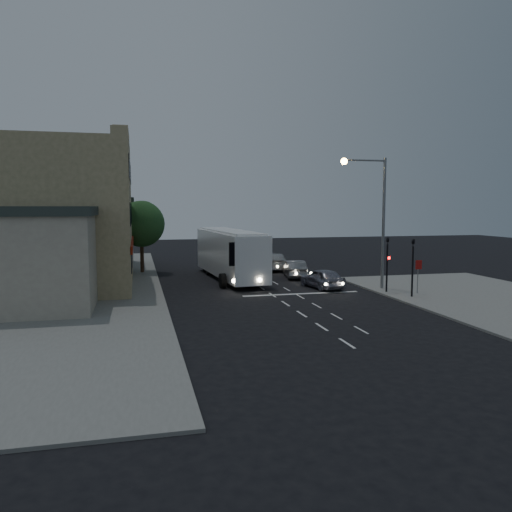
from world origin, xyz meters
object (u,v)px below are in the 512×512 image
object	(u,v)px
car_sedan_a	(295,269)
traffic_signal_main	(387,258)
tour_bus	(230,253)
car_suv	(322,278)
streetlight	(375,208)
car_sedan_b	(276,262)
regulatory_sign	(418,271)
car_sedan_c	(266,257)
street_tree	(141,222)
traffic_signal_side	(413,260)

from	to	relation	value
car_sedan_a	traffic_signal_main	size ratio (longest dim) A/B	1.05
tour_bus	car_suv	xyz separation A→B (m)	(5.57, -6.17, -1.41)
car_suv	streetlight	world-z (taller)	streetlight
car_suv	car_sedan_b	size ratio (longest dim) A/B	0.81
car_suv	regulatory_sign	world-z (taller)	regulatory_sign
car_sedan_c	street_tree	size ratio (longest dim) A/B	0.77
tour_bus	traffic_signal_side	xyz separation A→B (m)	(9.68, -11.17, 0.29)
car_sedan_b	regulatory_sign	distance (m)	15.95
car_suv	car_sedan_b	bearing A→B (deg)	-96.83
car_sedan_a	streetlight	world-z (taller)	streetlight
traffic_signal_main	street_tree	xyz separation A→B (m)	(-15.81, 14.25, 2.08)
streetlight	street_tree	xyz separation A→B (m)	(-15.55, 12.82, -1.23)
car_sedan_b	regulatory_sign	xyz separation A→B (m)	(5.50, -14.95, 0.84)
car_sedan_b	traffic_signal_main	bearing A→B (deg)	118.81
streetlight	car_sedan_a	bearing A→B (deg)	115.26
car_sedan_c	traffic_signal_main	size ratio (longest dim) A/B	1.17
car_sedan_b	regulatory_sign	bearing A→B (deg)	123.76
streetlight	street_tree	distance (m)	20.19
car_suv	car_sedan_a	xyz separation A→B (m)	(-0.25, 5.62, -0.01)
car_sedan_a	traffic_signal_side	size ratio (longest dim) A/B	1.05
tour_bus	car_sedan_b	xyz separation A→B (m)	(5.19, 4.74, -1.37)
car_suv	traffic_signal_main	world-z (taller)	traffic_signal_main
streetlight	car_sedan_b	bearing A→B (deg)	105.79
car_suv	car_sedan_c	distance (m)	16.20
street_tree	tour_bus	bearing A→B (deg)	-36.52
regulatory_sign	car_sedan_b	bearing A→B (deg)	110.18
tour_bus	regulatory_sign	size ratio (longest dim) A/B	5.92
car_sedan_b	car_sedan_c	size ratio (longest dim) A/B	1.09
car_sedan_b	street_tree	size ratio (longest dim) A/B	0.84
streetlight	traffic_signal_main	bearing A→B (deg)	-79.80
car_sedan_c	regulatory_sign	bearing A→B (deg)	116.50
car_sedan_c	street_tree	xyz separation A→B (m)	(-12.50, -4.98, 3.83)
regulatory_sign	street_tree	xyz separation A→B (m)	(-17.51, 15.26, 2.90)
street_tree	car_suv	bearing A→B (deg)	-42.17
car_suv	car_sedan_a	world-z (taller)	car_suv
car_sedan_a	traffic_signal_side	distance (m)	11.61
car_sedan_b	street_tree	bearing A→B (deg)	12.10
car_sedan_b	traffic_signal_main	world-z (taller)	traffic_signal_main
car_sedan_a	car_sedan_b	size ratio (longest dim) A/B	0.83
car_sedan_c	regulatory_sign	distance (m)	20.87
car_sedan_a	traffic_signal_main	world-z (taller)	traffic_signal_main
tour_bus	street_tree	distance (m)	8.82
tour_bus	streetlight	xyz separation A→B (m)	(8.73, -7.77, 3.60)
tour_bus	car_sedan_c	size ratio (longest dim) A/B	2.72
street_tree	car_sedan_c	bearing A→B (deg)	21.72
traffic_signal_main	streetlight	size ratio (longest dim) A/B	0.46
traffic_signal_main	regulatory_sign	bearing A→B (deg)	-30.84
car_sedan_a	car_sedan_c	distance (m)	10.59
tour_bus	traffic_signal_main	bearing A→B (deg)	-50.04
car_suv	streetlight	size ratio (longest dim) A/B	0.47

